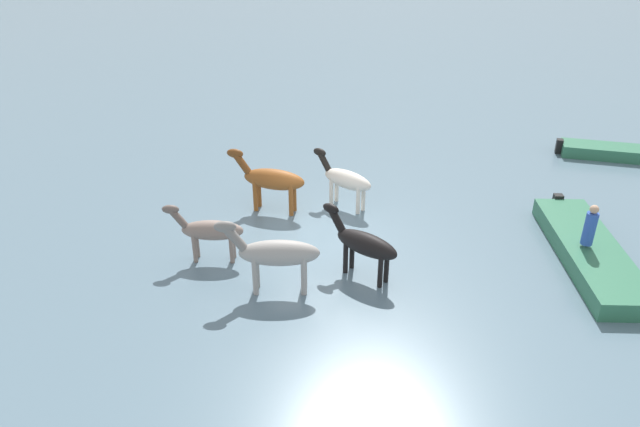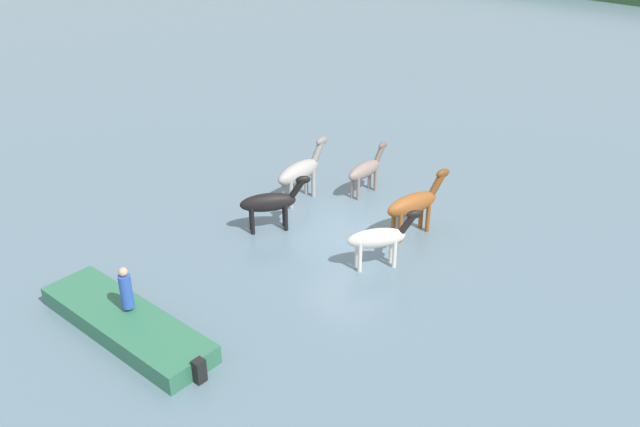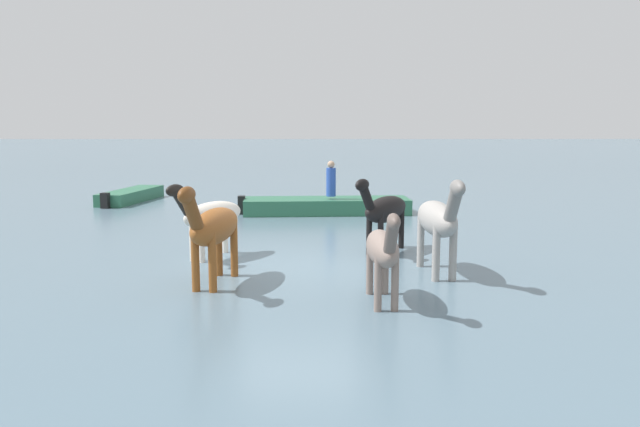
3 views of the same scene
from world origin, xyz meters
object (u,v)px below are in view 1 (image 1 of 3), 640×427
(boat_motor_center, at_px, (589,254))
(person_watcher_seated, at_px, (590,226))
(horse_rear_stallion, at_px, (275,253))
(horse_gray_outer, at_px, (364,244))
(horse_mid_herd, at_px, (271,179))
(boat_launch_far, at_px, (612,154))
(horse_lead, at_px, (210,230))
(horse_dark_mare, at_px, (345,179))

(boat_motor_center, bearing_deg, person_watcher_seated, -55.46)
(horse_rear_stallion, relative_size, horse_gray_outer, 1.22)
(horse_rear_stallion, height_order, boat_motor_center, horse_rear_stallion)
(horse_mid_herd, distance_m, boat_launch_far, 13.69)
(horse_lead, bearing_deg, horse_dark_mare, -138.14)
(horse_rear_stallion, bearing_deg, horse_dark_mare, -112.36)
(horse_gray_outer, relative_size, boat_motor_center, 0.37)
(horse_dark_mare, bearing_deg, horse_gray_outer, 132.86)
(horse_gray_outer, bearing_deg, horse_rear_stallion, 54.07)
(horse_mid_herd, bearing_deg, person_watcher_seated, 176.31)
(horse_rear_stallion, height_order, horse_lead, horse_rear_stallion)
(horse_dark_mare, height_order, boat_launch_far, horse_dark_mare)
(horse_mid_herd, bearing_deg, boat_motor_center, 177.58)
(horse_lead, bearing_deg, boat_launch_far, -151.14)
(horse_dark_mare, bearing_deg, horse_mid_herd, 44.63)
(horse_rear_stallion, bearing_deg, person_watcher_seated, -171.09)
(horse_gray_outer, bearing_deg, horse_lead, 26.82)
(horse_lead, distance_m, boat_motor_center, 10.63)
(horse_rear_stallion, height_order, horse_gray_outer, horse_rear_stallion)
(horse_dark_mare, relative_size, boat_motor_center, 0.36)
(horse_mid_herd, xyz_separation_m, horse_gray_outer, (-3.56, -2.99, -0.09))
(horse_rear_stallion, relative_size, boat_motor_center, 0.45)
(horse_gray_outer, distance_m, person_watcher_seated, 6.22)
(boat_launch_far, height_order, person_watcher_seated, person_watcher_seated)
(horse_lead, xyz_separation_m, boat_motor_center, (0.82, -10.57, -0.76))
(horse_gray_outer, bearing_deg, person_watcher_seated, -136.19)
(horse_rear_stallion, relative_size, horse_lead, 1.20)
(horse_lead, height_order, person_watcher_seated, person_watcher_seated)
(horse_mid_herd, bearing_deg, boat_launch_far, -145.58)
(horse_rear_stallion, bearing_deg, horse_mid_herd, -84.50)
(horse_mid_herd, relative_size, person_watcher_seated, 2.18)
(person_watcher_seated, bearing_deg, horse_dark_mare, 66.95)
(horse_mid_herd, relative_size, boat_motor_center, 0.44)
(horse_mid_herd, distance_m, boat_motor_center, 9.63)
(boat_launch_far, bearing_deg, horse_gray_outer, -127.40)
(horse_gray_outer, distance_m, horse_lead, 4.27)
(horse_lead, relative_size, boat_launch_far, 0.54)
(horse_gray_outer, relative_size, horse_lead, 0.99)
(boat_motor_center, xyz_separation_m, person_watcher_seated, (-0.16, 0.21, 0.98))
(horse_lead, relative_size, boat_motor_center, 0.38)
(horse_dark_mare, xyz_separation_m, boat_launch_far, (4.92, -10.21, -0.82))
(boat_motor_center, xyz_separation_m, boat_launch_far, (7.64, -3.23, -0.03))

